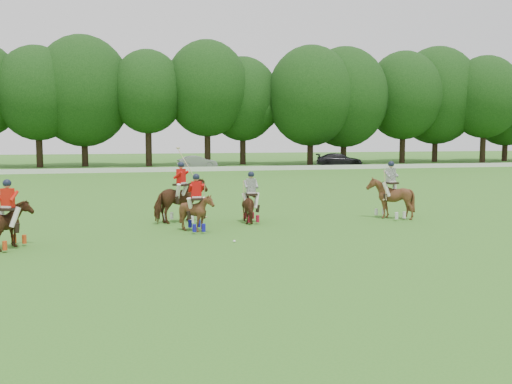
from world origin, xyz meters
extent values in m
plane|color=#357521|center=(0.00, 0.00, 0.00)|extent=(180.00, 180.00, 0.00)
cylinder|color=black|center=(-11.63, 48.49, 2.32)|extent=(0.70, 0.70, 4.64)
ellipsoid|color=black|center=(-11.63, 48.49, 7.95)|extent=(8.80, 8.80, 10.13)
cylinder|color=black|center=(-6.99, 49.52, 2.16)|extent=(0.70, 0.70, 4.31)
ellipsoid|color=black|center=(-6.99, 49.52, 8.31)|extent=(10.67, 10.67, 12.27)
cylinder|color=black|center=(-0.04, 48.00, 2.62)|extent=(0.70, 0.70, 5.24)
ellipsoid|color=black|center=(-0.04, 48.00, 8.26)|extent=(8.06, 8.06, 9.26)
cylinder|color=black|center=(6.63, 48.24, 2.59)|extent=(0.70, 0.70, 5.19)
ellipsoid|color=black|center=(6.63, 48.24, 8.75)|extent=(9.50, 9.50, 10.92)
cylinder|color=black|center=(11.06, 49.62, 2.24)|extent=(0.70, 0.70, 4.48)
ellipsoid|color=black|center=(11.06, 49.62, 7.71)|extent=(8.60, 8.60, 9.89)
cylinder|color=black|center=(18.54, 46.82, 2.11)|extent=(0.70, 0.70, 4.21)
ellipsoid|color=black|center=(18.54, 46.82, 8.00)|extent=(10.11, 10.11, 11.63)
cylinder|color=black|center=(23.25, 48.17, 2.03)|extent=(0.70, 0.70, 4.07)
ellipsoid|color=black|center=(23.25, 48.17, 7.99)|extent=(10.46, 10.46, 12.03)
cylinder|color=black|center=(31.16, 48.38, 2.40)|extent=(0.70, 0.70, 4.79)
ellipsoid|color=black|center=(31.16, 48.38, 8.35)|extent=(9.47, 9.47, 10.89)
cylinder|color=black|center=(36.59, 49.92, 2.22)|extent=(0.70, 0.70, 4.44)
ellipsoid|color=black|center=(36.59, 49.92, 8.51)|extent=(10.84, 10.84, 12.47)
cylinder|color=black|center=(41.42, 46.74, 2.43)|extent=(0.70, 0.70, 4.86)
ellipsoid|color=black|center=(41.42, 46.74, 8.21)|extent=(8.94, 8.94, 10.28)
cylinder|color=black|center=(46.86, 49.73, 1.95)|extent=(0.70, 0.70, 3.90)
ellipsoid|color=black|center=(46.86, 49.73, 7.38)|extent=(9.29, 9.29, 10.68)
cube|color=white|center=(0.00, 38.00, 0.22)|extent=(120.00, 0.10, 0.44)
imported|color=gray|center=(4.68, 42.50, 0.67)|extent=(4.15, 1.73, 1.33)
imported|color=black|center=(20.49, 42.50, 0.74)|extent=(5.43, 3.18, 1.48)
imported|color=#432212|center=(-6.49, 2.12, 0.74)|extent=(1.39, 1.92, 1.47)
cube|color=black|center=(-6.49, 2.12, 1.28)|extent=(0.62, 0.68, 0.08)
imported|color=#432212|center=(-0.68, 6.16, 0.90)|extent=(2.33, 2.35, 1.80)
cube|color=black|center=(-0.68, 6.16, 1.56)|extent=(0.71, 0.70, 0.08)
cylinder|color=tan|center=(-0.48, 6.39, 2.48)|extent=(0.60, 0.53, 1.08)
imported|color=#432212|center=(-0.35, 3.99, 0.71)|extent=(1.19, 1.32, 1.42)
cube|color=black|center=(-0.35, 3.99, 1.23)|extent=(0.46, 0.58, 0.08)
cylinder|color=tan|center=(-0.05, 4.00, 1.15)|extent=(0.04, 0.21, 1.29)
imported|color=#432212|center=(2.10, 5.66, 0.67)|extent=(0.74, 1.60, 1.35)
cube|color=black|center=(2.10, 5.66, 1.16)|extent=(0.45, 0.57, 0.08)
cylinder|color=tan|center=(1.80, 5.66, 1.08)|extent=(0.03, 0.21, 1.29)
imported|color=#432212|center=(8.12, 5.34, 0.88)|extent=(1.78, 1.91, 1.76)
cube|color=black|center=(8.12, 5.34, 1.53)|extent=(0.57, 0.65, 0.08)
cylinder|color=tan|center=(7.83, 5.27, 1.45)|extent=(0.08, 0.21, 1.29)
sphere|color=white|center=(0.60, 1.55, 0.04)|extent=(0.09, 0.09, 0.09)
camera|label=1|loc=(-2.99, -16.83, 3.61)|focal=40.00mm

